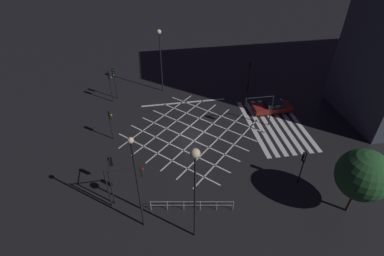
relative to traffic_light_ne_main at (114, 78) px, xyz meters
name	(u,v)px	position (x,y,z in m)	size (l,w,h in m)	color
ground_plane	(192,133)	(-8.73, -8.20, -3.01)	(200.00, 200.00, 0.00)	black
road_markings	(242,126)	(-8.40, -13.93, -3.00)	(15.84, 20.45, 0.01)	silver
traffic_light_ne_main	(114,78)	(0.00, 0.00, 0.00)	(0.39, 0.36, 4.22)	black
traffic_light_nw_main	(111,171)	(-15.96, -0.25, -0.31)	(2.16, 0.36, 3.69)	black
traffic_light_sw_cross	(303,161)	(-17.35, -16.32, -0.47)	(0.36, 0.39, 3.54)	black
traffic_light_median_south	(257,104)	(-8.69, -15.27, -0.06)	(0.36, 3.24, 3.95)	black
traffic_light_ne_cross	(110,80)	(-0.65, 0.45, -0.01)	(0.36, 0.39, 4.20)	black
traffic_light_se_cross	(249,70)	(-1.00, -16.90, 0.06)	(0.36, 0.39, 4.30)	black
traffic_light_nw_cross	(126,178)	(-17.27, -1.56, 0.03)	(0.36, 3.02, 4.09)	black
traffic_light_median_north	(111,119)	(-8.30, 0.13, -0.46)	(0.36, 0.39, 3.56)	black
street_lamp_east	(195,173)	(-21.13, -6.28, 3.65)	(0.63, 0.63, 8.60)	black
street_lamp_west	(136,175)	(-19.57, -2.55, 2.50)	(0.41, 0.41, 8.73)	black
street_lamp_far	(160,47)	(1.10, -5.90, 3.07)	(0.56, 0.56, 8.23)	black
street_tree_near	(363,175)	(-20.95, -18.92, 1.08)	(3.96, 3.96, 6.07)	#38281C
waiting_car	(272,107)	(-6.09, -18.38, -2.38)	(1.85, 4.60, 1.34)	maroon
pedestrian_railing	(192,205)	(-18.79, -6.49, -2.34)	(1.17, 6.64, 1.05)	#B7B7BC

